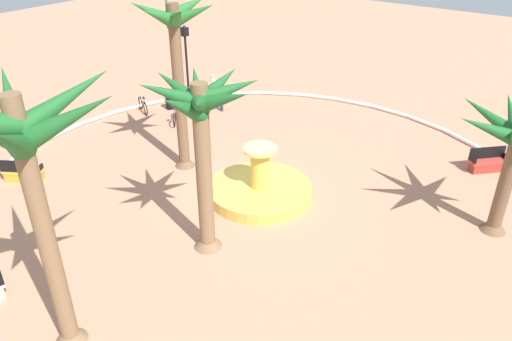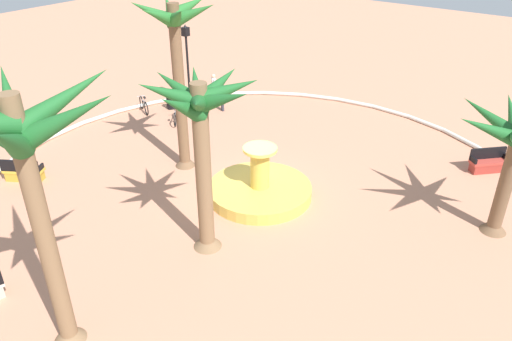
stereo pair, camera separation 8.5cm
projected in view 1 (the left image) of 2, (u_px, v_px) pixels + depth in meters
ground_plane at (254, 191)px, 19.47m from camera, size 80.00×80.00×0.00m
plaza_curb at (254, 189)px, 19.42m from camera, size 21.90×21.90×0.20m
fountain at (260, 189)px, 19.03m from camera, size 3.99×3.99×2.09m
palm_tree_near_fountain at (176, 47)px, 18.81m from camera, size 3.45×3.22×7.03m
palm_tree_by_curb at (201, 124)px, 14.31m from camera, size 3.42×3.50×5.92m
palm_tree_mid_plaza at (25, 161)px, 10.37m from camera, size 4.61×4.06×7.07m
bench_east at (488, 163)px, 20.79m from camera, size 1.50×1.47×1.00m
bench_north at (23, 173)px, 20.03m from camera, size 1.25×1.63×1.00m
lamppost at (186, 60)px, 26.07m from camera, size 0.32×0.32×4.44m
trash_bin at (169, 102)px, 26.80m from camera, size 0.46×0.46×0.73m
bicycle_red_frame at (143, 105)px, 26.43m from camera, size 0.85×1.55×0.94m
bicycle_by_lamppost at (175, 116)px, 25.18m from camera, size 1.38×1.12×0.94m
person_cyclist_helmet at (213, 87)px, 27.23m from camera, size 0.37×0.43×1.69m
person_cyclist_photo at (221, 94)px, 26.32m from camera, size 0.38×0.42×1.66m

